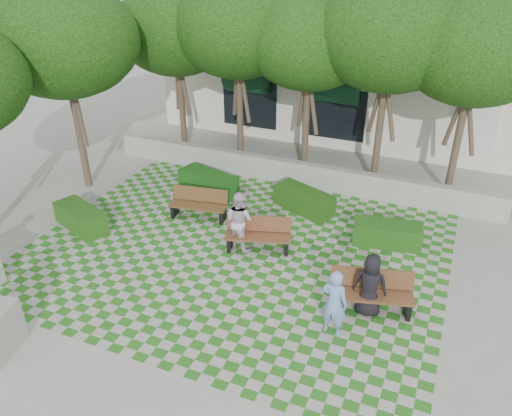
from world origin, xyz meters
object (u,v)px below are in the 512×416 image
at_px(hedge_east, 387,234).
at_px(hedge_midright, 304,200).
at_px(person_white, 239,220).
at_px(bench_west, 199,204).
at_px(bench_mid, 258,235).
at_px(hedge_midleft, 208,183).
at_px(bench_east, 371,293).
at_px(hedge_west, 81,218).
at_px(person_dark, 370,285).
at_px(person_blue, 334,303).

bearing_deg(hedge_east, hedge_midright, 160.66).
xyz_separation_m(hedge_east, person_white, (-4.05, -1.91, 0.57)).
bearing_deg(bench_west, bench_mid, -30.79).
height_order(hedge_east, hedge_midleft, hedge_midleft).
distance_m(bench_east, person_white, 4.44).
relative_size(bench_west, person_white, 1.07).
bearing_deg(hedge_west, hedge_midleft, 55.37).
xyz_separation_m(bench_east, hedge_west, (-9.38, 0.36, -0.16)).
height_order(hedge_east, hedge_midright, hedge_midright).
height_order(bench_east, person_white, person_white).
bearing_deg(hedge_west, person_white, 10.54).
bearing_deg(person_dark, bench_west, -29.77).
height_order(hedge_west, person_dark, person_dark).
height_order(bench_mid, person_blue, person_blue).
bearing_deg(bench_west, person_dark, -32.28).
bearing_deg(hedge_midleft, person_blue, -41.12).
distance_m(hedge_midleft, person_white, 3.84).
height_order(bench_east, hedge_west, bench_east).
height_order(bench_mid, hedge_west, bench_mid).
relative_size(bench_east, hedge_midleft, 0.96).
height_order(bench_west, person_blue, person_blue).
bearing_deg(person_dark, bench_mid, -30.80).
height_order(bench_mid, hedge_east, bench_mid).
xyz_separation_m(hedge_east, person_dark, (0.13, -3.39, 0.50)).
distance_m(bench_west, hedge_midright, 3.56).
distance_m(bench_mid, person_blue, 4.02).
xyz_separation_m(hedge_west, person_dark, (9.34, -0.52, 0.49)).
bearing_deg(hedge_midleft, person_white, -47.80).
bearing_deg(person_blue, bench_west, -25.75).
bearing_deg(hedge_midright, hedge_east, -19.34).
distance_m(bench_east, person_blue, 1.42).
xyz_separation_m(bench_mid, person_dark, (3.62, -1.60, 0.36)).
distance_m(bench_east, bench_west, 6.68).
distance_m(bench_mid, person_dark, 3.97).
bearing_deg(hedge_midright, bench_west, -149.04).
bearing_deg(hedge_midleft, person_dark, -32.57).
bearing_deg(bench_east, hedge_midleft, 133.31).
bearing_deg(hedge_east, hedge_midleft, 172.14).
relative_size(bench_mid, person_blue, 1.14).
distance_m(bench_east, hedge_east, 3.24).
relative_size(hedge_east, person_blue, 1.13).
bearing_deg(bench_east, bench_west, 143.27).
height_order(bench_east, hedge_east, bench_east).
relative_size(bench_east, hedge_east, 1.07).
bearing_deg(person_dark, person_blue, 52.31).
bearing_deg(hedge_midright, bench_mid, -99.93).
bearing_deg(bench_west, hedge_east, -2.04).
bearing_deg(bench_mid, bench_west, 141.74).
distance_m(person_dark, person_white, 4.43).
bearing_deg(bench_west, hedge_west, -156.01).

